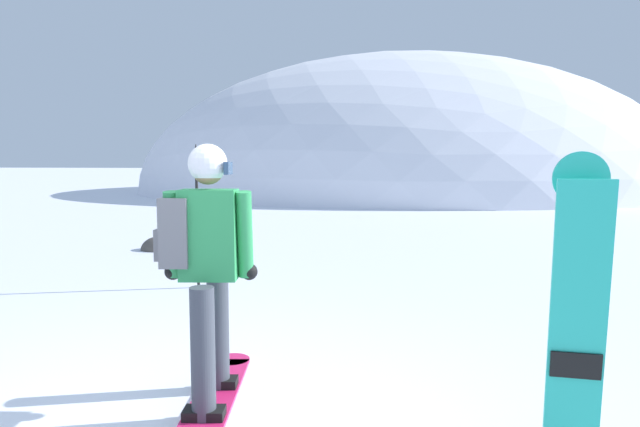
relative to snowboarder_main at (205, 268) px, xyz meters
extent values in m
ellipsoid|color=white|center=(-1.30, 28.24, -0.92)|extent=(28.99, 26.09, 14.81)
cube|color=#D11E5B|center=(0.03, 0.01, -0.91)|extent=(0.62, 1.58, 0.02)
cylinder|color=#D11E5B|center=(-0.14, 0.77, -0.91)|extent=(0.28, 0.28, 0.02)
cube|color=black|center=(-0.02, 0.24, -0.86)|extent=(0.28, 0.19, 0.06)
cube|color=black|center=(0.08, -0.23, -0.86)|extent=(0.28, 0.19, 0.06)
cylinder|color=#3D424C|center=(-0.02, 0.24, -0.48)|extent=(0.15, 0.15, 0.82)
cylinder|color=#3D424C|center=(0.08, -0.23, -0.48)|extent=(0.15, 0.15, 0.82)
cube|color=#2D9351|center=(0.03, 0.01, 0.22)|extent=(0.40, 0.29, 0.58)
cylinder|color=#2D9351|center=(-0.19, -0.04, 0.22)|extent=(0.14, 0.19, 0.57)
cylinder|color=#2D9351|center=(0.25, 0.06, 0.22)|extent=(0.14, 0.19, 0.57)
sphere|color=black|center=(-0.22, -0.01, -0.03)|extent=(0.11, 0.11, 0.11)
sphere|color=black|center=(0.27, 0.10, -0.03)|extent=(0.11, 0.11, 0.11)
cube|color=slate|center=(-0.16, -0.04, 0.24)|extent=(0.24, 0.31, 0.44)
cube|color=slate|center=(-0.26, -0.06, 0.16)|extent=(0.10, 0.21, 0.20)
sphere|color=#9E7051|center=(0.03, 0.01, 0.64)|extent=(0.21, 0.21, 0.21)
sphere|color=silver|center=(0.03, 0.01, 0.67)|extent=(0.25, 0.25, 0.25)
cube|color=navy|center=(0.16, 0.03, 0.64)|extent=(0.07, 0.17, 0.08)
cube|color=#23B7A3|center=(2.19, -0.21, -0.16)|extent=(0.28, 0.17, 1.52)
cylinder|color=#23B7A3|center=(2.19, -0.14, 0.59)|extent=(0.28, 0.05, 0.28)
cube|color=black|center=(2.19, -0.18, 0.06)|extent=(0.25, 0.08, 0.15)
cube|color=black|center=(2.19, -0.18, -0.38)|extent=(0.25, 0.08, 0.15)
cylinder|color=black|center=(-1.57, 3.14, -0.04)|extent=(0.04, 0.04, 1.75)
cylinder|color=orange|center=(-1.57, 3.14, 0.66)|extent=(0.20, 0.20, 0.02)
cone|color=black|center=(-1.57, 3.14, 0.88)|extent=(0.04, 0.04, 0.08)
ellipsoid|color=#4C4742|center=(-3.62, 5.81, -0.92)|extent=(0.72, 0.61, 0.50)
camera|label=1|loc=(1.53, -3.24, 0.67)|focal=30.86mm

